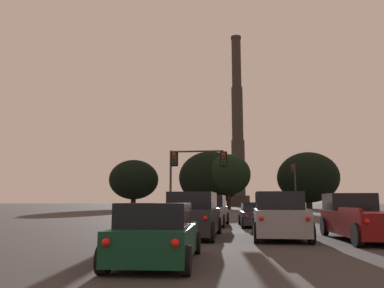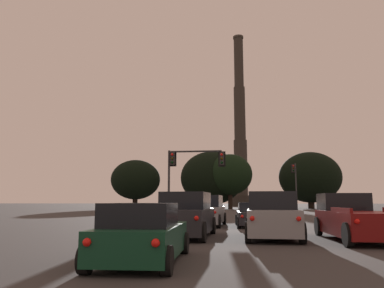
{
  "view_description": "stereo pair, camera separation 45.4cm",
  "coord_description": "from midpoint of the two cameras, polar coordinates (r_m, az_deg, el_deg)",
  "views": [
    {
      "loc": [
        -1.4,
        -1.72,
        1.47
      ],
      "look_at": [
        -6.43,
        42.31,
        8.31
      ],
      "focal_mm": 35.0,
      "sensor_mm": 36.0,
      "label": 1
    },
    {
      "loc": [
        -0.95,
        -1.66,
        1.47
      ],
      "look_at": [
        -6.43,
        42.31,
        8.31
      ],
      "focal_mm": 35.0,
      "sensor_mm": 36.0,
      "label": 2
    }
  ],
  "objects": [
    {
      "name": "suv_left_lane_second",
      "position": [
        15.96,
        -0.07,
        -10.83
      ],
      "size": [
        2.23,
        4.95,
        1.86
      ],
      "rotation": [
        0.0,
        0.0,
        -0.03
      ],
      "color": "#232328",
      "rests_on": "ground_plane"
    },
    {
      "name": "sedan_center_lane_front",
      "position": [
        23.21,
        9.76,
        -10.63
      ],
      "size": [
        2.13,
        4.76,
        1.43
      ],
      "rotation": [
        0.0,
        0.0,
        0.03
      ],
      "color": "#232328",
      "rests_on": "ground_plane"
    },
    {
      "name": "suv_left_lane_front",
      "position": [
        23.44,
        2.77,
        -10.16
      ],
      "size": [
        2.3,
        4.97,
        1.86
      ],
      "rotation": [
        0.0,
        0.0,
        -0.04
      ],
      "color": "gray",
      "rests_on": "ground_plane"
    },
    {
      "name": "suv_center_lane_second",
      "position": [
        15.84,
        12.84,
        -10.63
      ],
      "size": [
        2.25,
        4.96,
        1.86
      ],
      "rotation": [
        0.0,
        0.0,
        -0.03
      ],
      "color": "gray",
      "rests_on": "ground_plane"
    },
    {
      "name": "traffic_light_overhead_left",
      "position": [
        30.36,
        -0.23,
        -3.47
      ],
      "size": [
        4.8,
        0.5,
        5.62
      ],
      "color": "#2D2D30",
      "rests_on": "ground_plane"
    },
    {
      "name": "treeline_center_right",
      "position": [
        83.11,
        17.68,
        -4.85
      ],
      "size": [
        12.94,
        11.64,
        11.9
      ],
      "color": "black",
      "rests_on": "ground_plane"
    },
    {
      "name": "treeline_center_left",
      "position": [
        76.55,
        5.96,
        -4.65
      ],
      "size": [
        9.05,
        8.14,
        11.07
      ],
      "color": "black",
      "rests_on": "ground_plane"
    },
    {
      "name": "pickup_truck_right_lane_second",
      "position": [
        16.24,
        24.24,
        -10.36
      ],
      "size": [
        2.23,
        5.52,
        1.82
      ],
      "rotation": [
        0.0,
        0.0,
        0.01
      ],
      "color": "maroon",
      "rests_on": "ground_plane"
    },
    {
      "name": "treeline_far_left",
      "position": [
        79.8,
        3.24,
        -5.17
      ],
      "size": [
        13.39,
        12.05,
        12.1
      ],
      "color": "black",
      "rests_on": "ground_plane"
    },
    {
      "name": "treeline_far_right",
      "position": [
        79.57,
        -8.43,
        -5.4
      ],
      "size": [
        10.34,
        9.31,
        10.17
      ],
      "color": "black",
      "rests_on": "ground_plane"
    },
    {
      "name": "smokestack",
      "position": [
        118.6,
        7.46,
        1.05
      ],
      "size": [
        6.61,
        6.61,
        55.05
      ],
      "color": "#2B2722",
      "rests_on": "ground_plane"
    },
    {
      "name": "hatchback_left_lane_third",
      "position": [
        9.45,
        -6.13,
        -13.61
      ],
      "size": [
        2.03,
        4.16,
        1.44
      ],
      "rotation": [
        0.0,
        0.0,
        0.03
      ],
      "color": "#0F3823",
      "rests_on": "ground_plane"
    },
    {
      "name": "traffic_light_far_right",
      "position": [
        52.66,
        15.66,
        -5.35
      ],
      "size": [
        0.78,
        0.5,
        6.62
      ],
      "color": "#2D2D30",
      "rests_on": "ground_plane"
    }
  ]
}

